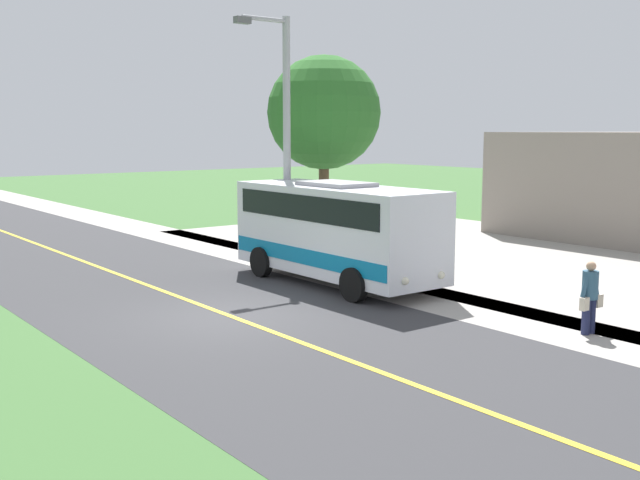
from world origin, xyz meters
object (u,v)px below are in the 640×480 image
at_px(shuttle_bus_front, 336,228).
at_px(pedestrian_with_bags, 590,295).
at_px(street_light_pole, 284,131).
at_px(tree_curbside, 324,113).

xyz_separation_m(shuttle_bus_front, pedestrian_with_bags, (-0.88, 7.62, -0.76)).
bearing_deg(shuttle_bus_front, street_light_pole, -97.47).
bearing_deg(street_light_pole, shuttle_bus_front, 82.53).
relative_size(pedestrian_with_bags, tree_curbside, 0.23).
height_order(shuttle_bus_front, pedestrian_with_bags, shuttle_bus_front).
bearing_deg(street_light_pole, tree_curbside, -155.20).
xyz_separation_m(shuttle_bus_front, tree_curbside, (-2.94, -4.36, 3.35)).
distance_m(pedestrian_with_bags, tree_curbside, 12.83).
bearing_deg(tree_curbside, street_light_pole, 24.80).
distance_m(pedestrian_with_bags, street_light_pole, 11.38).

